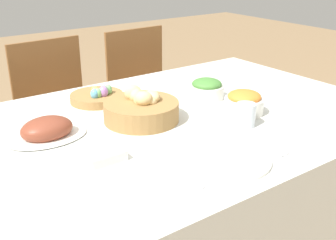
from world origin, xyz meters
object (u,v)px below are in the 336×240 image
object	(u,v)px
carrot_bowl	(244,103)
spoon	(268,145)
ham_platter	(47,130)
butter_dish	(105,156)
chair_far_center	(61,114)
dinner_plate	(226,160)
egg_basket	(98,96)
knife	(262,147)
drinking_cup	(246,115)
chair_far_right	(147,95)
fork	(184,176)
bread_basket	(142,108)
green_salad_bowl	(207,89)

from	to	relation	value
carrot_bowl	spoon	xyz separation A→B (m)	(-0.14, -0.26, -0.04)
ham_platter	butter_dish	world-z (taller)	ham_platter
chair_far_center	butter_dish	xyz separation A→B (m)	(-0.28, -1.09, 0.27)
chair_far_center	dinner_plate	distance (m)	1.33
chair_far_center	egg_basket	size ratio (longest dim) A/B	3.95
ham_platter	knife	distance (m)	0.74
dinner_plate	spoon	world-z (taller)	dinner_plate
carrot_bowl	butter_dish	xyz separation A→B (m)	(-0.64, -0.04, -0.03)
carrot_bowl	drinking_cup	xyz separation A→B (m)	(-0.09, -0.10, -0.00)
carrot_bowl	dinner_plate	xyz separation A→B (m)	(-0.34, -0.26, -0.04)
chair_far_right	fork	distance (m)	1.51
chair_far_right	carrot_bowl	xyz separation A→B (m)	(-0.22, -1.05, 0.30)
chair_far_right	bread_basket	world-z (taller)	chair_far_right
bread_basket	dinner_plate	distance (m)	0.44
ham_platter	spoon	size ratio (longest dim) A/B	1.64
egg_basket	ham_platter	bearing A→B (deg)	-143.49
knife	butter_dish	xyz separation A→B (m)	(-0.47, 0.22, 0.01)
fork	butter_dish	bearing A→B (deg)	120.22
chair_far_right	spoon	bearing A→B (deg)	-107.41
dinner_plate	fork	xyz separation A→B (m)	(-0.16, 0.00, -0.00)
drinking_cup	chair_far_center	bearing A→B (deg)	103.58
egg_basket	spoon	size ratio (longest dim) A/B	1.32
knife	butter_dish	bearing A→B (deg)	152.85
knife	butter_dish	size ratio (longest dim) A/B	1.42
egg_basket	fork	world-z (taller)	egg_basket
bread_basket	knife	bearing A→B (deg)	-65.97
bread_basket	drinking_cup	size ratio (longest dim) A/B	3.28
egg_basket	drinking_cup	xyz separation A→B (m)	(0.32, -0.56, 0.02)
fork	bread_basket	bearing A→B (deg)	70.79
carrot_bowl	green_salad_bowl	size ratio (longest dim) A/B	1.01
bread_basket	butter_dish	xyz separation A→B (m)	(-0.27, -0.22, -0.03)
chair_far_right	bread_basket	distance (m)	1.09
bread_basket	chair_far_right	bearing A→B (deg)	56.10
chair_far_right	bread_basket	xyz separation A→B (m)	(-0.59, -0.87, 0.30)
drinking_cup	egg_basket	bearing A→B (deg)	120.00
carrot_bowl	green_salad_bowl	distance (m)	0.23
green_salad_bowl	dinner_plate	size ratio (longest dim) A/B	0.55
egg_basket	dinner_plate	world-z (taller)	egg_basket
bread_basket	spoon	xyz separation A→B (m)	(0.22, -0.44, -0.05)
green_salad_bowl	drinking_cup	distance (m)	0.34
bread_basket	butter_dish	distance (m)	0.35
bread_basket	egg_basket	world-z (taller)	bread_basket
chair_far_right	drinking_cup	distance (m)	1.22
dinner_plate	knife	bearing A→B (deg)	0.00
bread_basket	dinner_plate	size ratio (longest dim) A/B	1.03
bread_basket	green_salad_bowl	world-z (taller)	bread_basket
green_salad_bowl	carrot_bowl	bearing A→B (deg)	-90.79
spoon	butter_dish	xyz separation A→B (m)	(-0.50, 0.22, 0.01)
bread_basket	fork	bearing A→B (deg)	-107.13
chair_far_right	bread_basket	size ratio (longest dim) A/B	3.11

